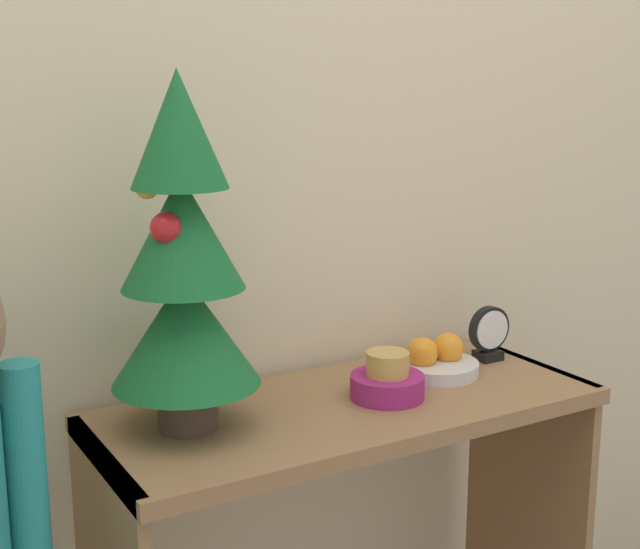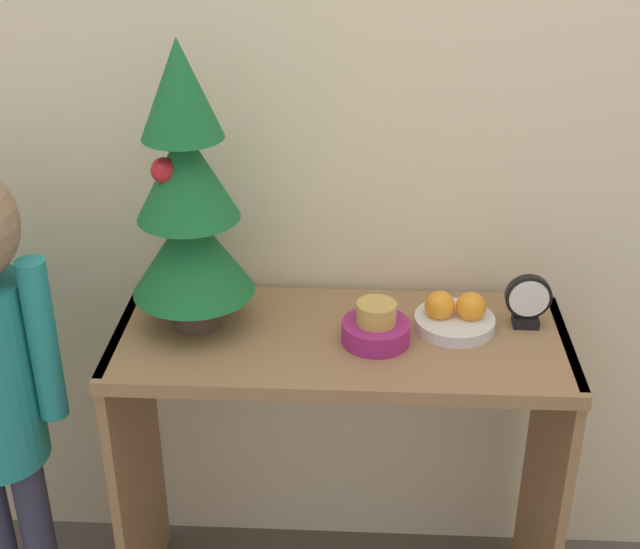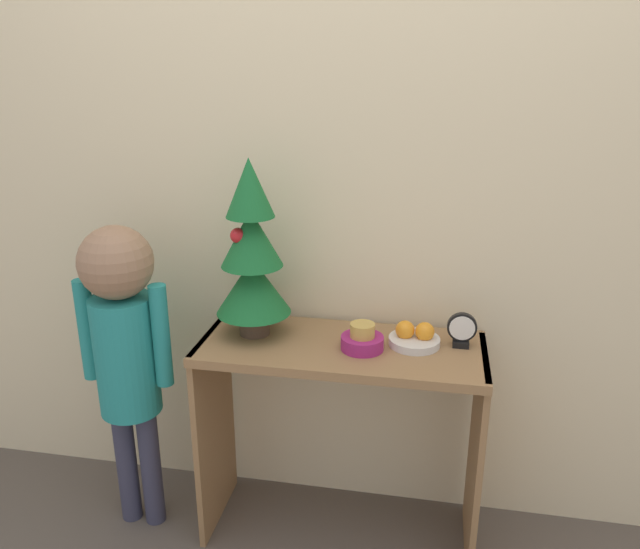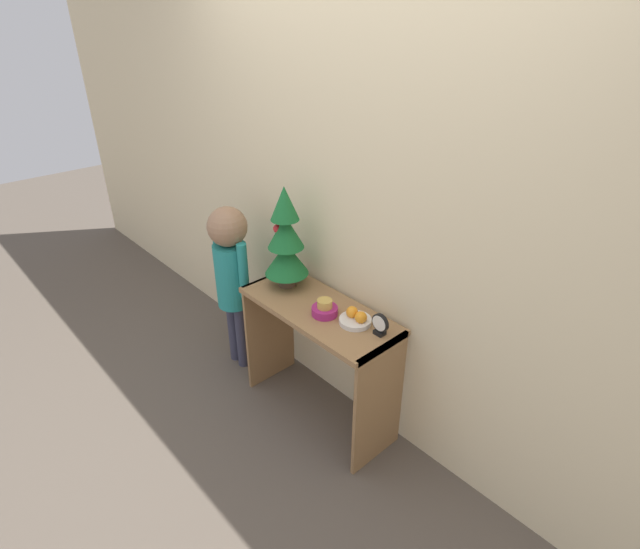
# 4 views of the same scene
# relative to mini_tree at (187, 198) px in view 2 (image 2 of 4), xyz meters

# --- Properties ---
(back_wall) EXTENTS (7.00, 0.05, 2.50)m
(back_wall) POSITION_rel_mini_tree_xyz_m (0.30, 0.21, 0.24)
(back_wall) COLOR beige
(back_wall) RESTS_ON ground_plane
(console_table) EXTENTS (0.92, 0.39, 0.73)m
(console_table) POSITION_rel_mini_tree_xyz_m (0.30, -0.03, -0.47)
(console_table) COLOR olive
(console_table) RESTS_ON ground_plane
(mini_tree) EXTENTS (0.25, 0.25, 0.59)m
(mini_tree) POSITION_rel_mini_tree_xyz_m (0.00, 0.00, 0.00)
(mini_tree) COLOR #4C3828
(mini_tree) RESTS_ON console_table
(fruit_bowl) EXTENTS (0.16, 0.16, 0.08)m
(fruit_bowl) POSITION_rel_mini_tree_xyz_m (0.53, 0.01, -0.25)
(fruit_bowl) COLOR silver
(fruit_bowl) RESTS_ON console_table
(singing_bowl) EXTENTS (0.14, 0.14, 0.09)m
(singing_bowl) POSITION_rel_mini_tree_xyz_m (0.37, -0.05, -0.25)
(singing_bowl) COLOR #9E2366
(singing_bowl) RESTS_ON console_table
(desk_clock) EXTENTS (0.09, 0.04, 0.11)m
(desk_clock) POSITION_rel_mini_tree_xyz_m (0.67, 0.03, -0.22)
(desk_clock) COLOR black
(desk_clock) RESTS_ON console_table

